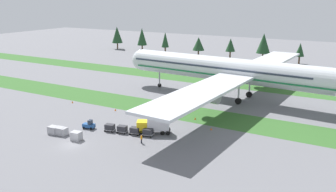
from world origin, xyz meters
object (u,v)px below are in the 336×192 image
at_px(catering_truck, 154,124).
at_px(taxiway_marker_3, 115,110).
at_px(cargo_dolly_second, 122,129).
at_px(uld_container_0, 62,131).
at_px(uld_container_2, 76,136).
at_px(cargo_dolly_fourth, 148,132).
at_px(uld_container_3, 59,131).
at_px(cargo_dolly_third, 135,130).
at_px(airliner, 238,71).
at_px(baggage_tug, 89,125).
at_px(taxiway_marker_2, 211,129).
at_px(cargo_dolly_lead, 110,127).
at_px(taxiway_marker_1, 72,102).
at_px(ground_crew_loader, 141,139).
at_px(taxiway_marker_0, 195,118).
at_px(ground_crew_marshaller, 89,124).
at_px(uld_container_1, 53,130).

bearing_deg(catering_truck, taxiway_marker_3, 35.83).
distance_m(cargo_dolly_second, taxiway_marker_3, 15.57).
height_order(uld_container_0, uld_container_2, uld_container_2).
bearing_deg(cargo_dolly_fourth, taxiway_marker_3, 46.78).
relative_size(uld_container_0, uld_container_3, 1.00).
relative_size(cargo_dolly_second, uld_container_0, 1.22).
distance_m(cargo_dolly_third, taxiway_marker_3, 17.28).
xyz_separation_m(cargo_dolly_fourth, uld_container_2, (-11.40, -8.71, -0.05)).
bearing_deg(airliner, cargo_dolly_third, 168.37).
relative_size(baggage_tug, taxiway_marker_2, 6.12).
bearing_deg(cargo_dolly_lead, taxiway_marker_1, 51.16).
relative_size(cargo_dolly_lead, cargo_dolly_second, 1.00).
bearing_deg(ground_crew_loader, airliner, -24.03).
xyz_separation_m(cargo_dolly_second, taxiway_marker_1, (-24.80, 11.16, -0.64)).
distance_m(uld_container_0, taxiway_marker_0, 29.81).
height_order(ground_crew_loader, taxiway_marker_0, ground_crew_loader).
height_order(ground_crew_marshaller, uld_container_3, ground_crew_marshaller).
xyz_separation_m(catering_truck, taxiway_marker_2, (9.72, 7.65, -1.72)).
xyz_separation_m(airliner, cargo_dolly_fourth, (-6.90, -34.96, -7.25)).
height_order(ground_crew_marshaller, taxiway_marker_2, ground_crew_marshaller).
height_order(uld_container_1, taxiway_marker_0, uld_container_1).
bearing_deg(taxiway_marker_1, ground_crew_marshaller, -36.58).
bearing_deg(taxiway_marker_3, taxiway_marker_2, -1.55).
relative_size(uld_container_3, taxiway_marker_0, 3.65).
xyz_separation_m(uld_container_3, taxiway_marker_0, (20.66, 22.26, -0.52)).
bearing_deg(cargo_dolly_second, taxiway_marker_0, -43.75).
bearing_deg(taxiway_marker_2, taxiway_marker_0, 143.12).
relative_size(catering_truck, uld_container_3, 3.62).
height_order(cargo_dolly_fourth, uld_container_2, uld_container_2).
xyz_separation_m(uld_container_3, taxiway_marker_3, (0.29, 18.57, -0.51)).
height_order(uld_container_1, taxiway_marker_1, uld_container_1).
xyz_separation_m(cargo_dolly_third, uld_container_2, (-8.55, -8.17, -0.05)).
relative_size(taxiway_marker_2, taxiway_marker_3, 0.80).
bearing_deg(taxiway_marker_0, cargo_dolly_third, -115.53).
xyz_separation_m(airliner, ground_crew_marshaller, (-20.65, -37.31, -7.22)).
bearing_deg(baggage_tug, taxiway_marker_1, 42.61).
distance_m(taxiway_marker_0, taxiway_marker_3, 20.71).
xyz_separation_m(ground_crew_marshaller, taxiway_marker_1, (-16.75, 12.43, -0.66)).
bearing_deg(taxiway_marker_0, cargo_dolly_second, -122.98).
relative_size(cargo_dolly_second, taxiway_marker_2, 5.34).
height_order(ground_crew_loader, taxiway_marker_1, ground_crew_loader).
xyz_separation_m(baggage_tug, catering_truck, (13.74, 4.55, 1.14)).
relative_size(baggage_tug, cargo_dolly_second, 1.15).
relative_size(airliner, taxiway_marker_2, 191.35).
bearing_deg(uld_container_2, uld_container_1, 178.13).
bearing_deg(catering_truck, baggage_tug, 80.98).
bearing_deg(taxiway_marker_1, taxiway_marker_2, -0.64).
distance_m(catering_truck, taxiway_marker_0, 12.76).
bearing_deg(ground_crew_marshaller, taxiway_marker_0, -97.65).
bearing_deg(uld_container_2, catering_truck, 42.52).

